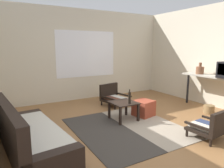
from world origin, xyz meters
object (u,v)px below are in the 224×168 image
object	(u,v)px
armchair_by_window	(113,97)
armchair_striped_foreground	(211,126)
ottoman_orange	(144,108)
glass_bottle	(130,98)
couch	(28,136)
wicker_basket	(209,109)
clay_vase	(200,70)
coffee_table	(123,106)
console_shelf	(218,80)

from	to	relation	value
armchair_by_window	armchair_striped_foreground	xyz separation A→B (m)	(0.38, -2.73, 0.01)
ottoman_orange	glass_bottle	size ratio (longest dim) A/B	1.31
couch	glass_bottle	xyz separation A→B (m)	(2.06, 0.21, 0.32)
ottoman_orange	wicker_basket	xyz separation A→B (m)	(1.51, -0.64, -0.09)
glass_bottle	armchair_by_window	bearing A→B (deg)	74.09
couch	clay_vase	distance (m)	4.49
couch	ottoman_orange	world-z (taller)	couch
couch	wicker_basket	world-z (taller)	couch
ottoman_orange	clay_vase	bearing A→B (deg)	-1.62
couch	armchair_striped_foreground	size ratio (longest dim) A/B	3.32
coffee_table	armchair_by_window	distance (m)	1.24
ottoman_orange	console_shelf	bearing A→B (deg)	-17.63
armchair_striped_foreground	clay_vase	size ratio (longest dim) A/B	2.07
armchair_by_window	wicker_basket	xyz separation A→B (m)	(1.65, -1.80, -0.13)
coffee_table	wicker_basket	distance (m)	2.17
couch	wicker_basket	xyz separation A→B (m)	(4.08, -0.27, -0.13)
clay_vase	glass_bottle	distance (m)	2.40
armchair_striped_foreground	console_shelf	distance (m)	1.95
coffee_table	console_shelf	size ratio (longest dim) A/B	0.29
ottoman_orange	glass_bottle	distance (m)	0.64
coffee_table	armchair_striped_foreground	xyz separation A→B (m)	(0.80, -1.57, -0.08)
couch	wicker_basket	bearing A→B (deg)	-3.82
wicker_basket	coffee_table	bearing A→B (deg)	162.78
coffee_table	clay_vase	world-z (taller)	clay_vase
ottoman_orange	wicker_basket	distance (m)	1.64
ottoman_orange	clay_vase	world-z (taller)	clay_vase
coffee_table	clay_vase	size ratio (longest dim) A/B	1.80
ottoman_orange	glass_bottle	bearing A→B (deg)	-162.88
coffee_table	armchair_striped_foreground	size ratio (longest dim) A/B	0.87
couch	console_shelf	size ratio (longest dim) A/B	1.11
glass_bottle	coffee_table	bearing A→B (deg)	104.76
armchair_by_window	coffee_table	bearing A→B (deg)	-109.90
couch	ottoman_orange	distance (m)	2.60
couch	coffee_table	size ratio (longest dim) A/B	3.82
coffee_table	armchair_by_window	world-z (taller)	armchair_by_window
couch	ottoman_orange	xyz separation A→B (m)	(2.57, 0.36, -0.04)
coffee_table	couch	bearing A→B (deg)	-169.66
console_shelf	clay_vase	size ratio (longest dim) A/B	6.21
couch	glass_bottle	bearing A→B (deg)	5.68
clay_vase	wicker_basket	bearing A→B (deg)	-119.35
armchair_striped_foreground	ottoman_orange	distance (m)	1.58
armchair_striped_foreground	couch	bearing A→B (deg)	156.98
ottoman_orange	coffee_table	bearing A→B (deg)	179.51
coffee_table	clay_vase	distance (m)	2.48
armchair_by_window	clay_vase	distance (m)	2.44
armchair_by_window	console_shelf	world-z (taller)	console_shelf
console_shelf	armchair_striped_foreground	bearing A→B (deg)	-148.50
console_shelf	couch	bearing A→B (deg)	177.14
coffee_table	armchair_striped_foreground	world-z (taller)	armchair_striped_foreground
armchair_by_window	clay_vase	bearing A→B (deg)	-31.70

